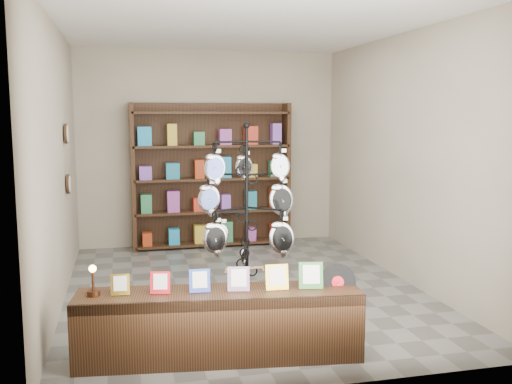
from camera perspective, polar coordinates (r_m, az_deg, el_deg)
ground at (r=6.76m, az=-1.28°, el=-9.68°), size 5.00×5.00×0.00m
room_envelope at (r=6.45m, az=-1.33°, el=6.21°), size 5.00×5.00×5.00m
display_tree at (r=5.50m, az=-0.93°, el=-1.61°), size 1.00×0.91×1.96m
front_shelf at (r=4.88m, az=-3.66°, el=-13.08°), size 2.39×0.77×0.83m
back_shelving at (r=8.76m, az=-4.45°, el=1.21°), size 2.42×0.36×2.20m
wall_clocks at (r=7.15m, az=-18.37°, el=3.16°), size 0.03×0.24×0.84m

